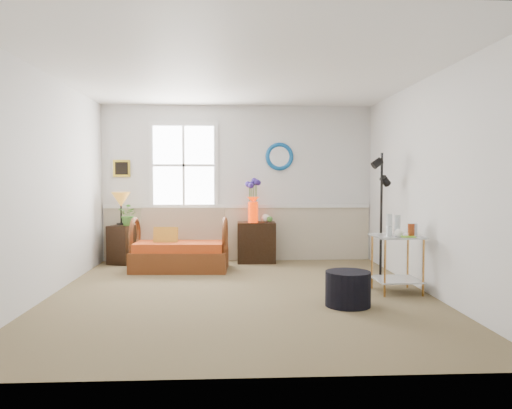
{
  "coord_description": "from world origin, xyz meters",
  "views": [
    {
      "loc": [
        -0.13,
        -5.88,
        1.38
      ],
      "look_at": [
        0.21,
        0.61,
        1.04
      ],
      "focal_mm": 35.0,
      "sensor_mm": 36.0,
      "label": 1
    }
  ],
  "objects_px": {
    "floor_lamp": "(381,216)",
    "ottoman": "(348,289)",
    "cabinet": "(256,242)",
    "side_table": "(397,264)",
    "lamp_stand": "(121,245)",
    "loveseat": "(180,240)"
  },
  "relations": [
    {
      "from": "cabinet",
      "to": "ottoman",
      "type": "relative_size",
      "value": 1.35
    },
    {
      "from": "lamp_stand",
      "to": "side_table",
      "type": "xyz_separation_m",
      "value": [
        3.78,
        -2.22,
        0.04
      ]
    },
    {
      "from": "cabinet",
      "to": "side_table",
      "type": "bearing_deg",
      "value": -54.12
    },
    {
      "from": "ottoman",
      "to": "lamp_stand",
      "type": "bearing_deg",
      "value": 137.02
    },
    {
      "from": "lamp_stand",
      "to": "ottoman",
      "type": "bearing_deg",
      "value": -42.98
    },
    {
      "from": "floor_lamp",
      "to": "ottoman",
      "type": "distance_m",
      "value": 1.8
    },
    {
      "from": "loveseat",
      "to": "side_table",
      "type": "bearing_deg",
      "value": -27.5
    },
    {
      "from": "ottoman",
      "to": "side_table",
      "type": "bearing_deg",
      "value": 39.34
    },
    {
      "from": "side_table",
      "to": "floor_lamp",
      "type": "relative_size",
      "value": 0.4
    },
    {
      "from": "floor_lamp",
      "to": "ottoman",
      "type": "bearing_deg",
      "value": -127.28
    },
    {
      "from": "cabinet",
      "to": "lamp_stand",
      "type": "bearing_deg",
      "value": -178.75
    },
    {
      "from": "loveseat",
      "to": "cabinet",
      "type": "bearing_deg",
      "value": 30.51
    },
    {
      "from": "cabinet",
      "to": "loveseat",
      "type": "bearing_deg",
      "value": -151.76
    },
    {
      "from": "lamp_stand",
      "to": "floor_lamp",
      "type": "height_order",
      "value": "floor_lamp"
    },
    {
      "from": "side_table",
      "to": "floor_lamp",
      "type": "distance_m",
      "value": 1.0
    },
    {
      "from": "side_table",
      "to": "ottoman",
      "type": "bearing_deg",
      "value": -140.66
    },
    {
      "from": "loveseat",
      "to": "ottoman",
      "type": "bearing_deg",
      "value": -44.9
    },
    {
      "from": "cabinet",
      "to": "floor_lamp",
      "type": "xyz_separation_m",
      "value": [
        1.65,
        -1.39,
        0.53
      ]
    },
    {
      "from": "floor_lamp",
      "to": "ottoman",
      "type": "relative_size",
      "value": 3.54
    },
    {
      "from": "loveseat",
      "to": "side_table",
      "type": "xyz_separation_m",
      "value": [
        2.77,
        -1.62,
        -0.11
      ]
    },
    {
      "from": "cabinet",
      "to": "side_table",
      "type": "distance_m",
      "value": 2.75
    },
    {
      "from": "loveseat",
      "to": "cabinet",
      "type": "distance_m",
      "value": 1.34
    }
  ]
}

